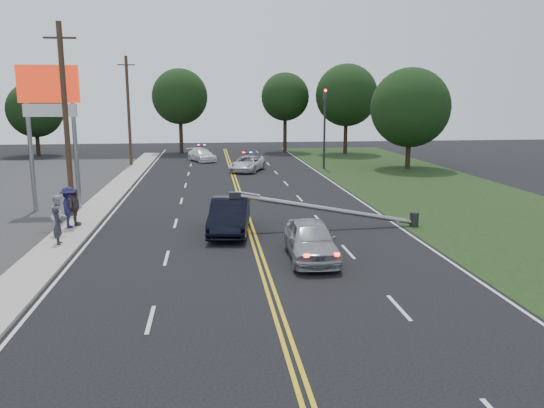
{
  "coord_description": "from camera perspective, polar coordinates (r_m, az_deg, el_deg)",
  "views": [
    {
      "loc": [
        -1.9,
        -16.57,
        6.25
      ],
      "look_at": [
        0.76,
        5.98,
        1.7
      ],
      "focal_mm": 35.0,
      "sensor_mm": 36.0,
      "label": 1
    }
  ],
  "objects": [
    {
      "name": "tree_8",
      "position": [
        61.12,
        8.02,
        11.51
      ],
      "size": [
        6.94,
        6.94,
        10.04
      ],
      "color": "black",
      "rests_on": "ground"
    },
    {
      "name": "crashed_sedan",
      "position": [
        24.97,
        -4.58,
        -1.29
      ],
      "size": [
        2.27,
        5.08,
        1.62
      ],
      "primitive_type": "imported",
      "rotation": [
        0.0,
        0.0,
        -0.12
      ],
      "color": "black",
      "rests_on": "ground"
    },
    {
      "name": "centerline_yellow",
      "position": [
        27.36,
        -2.58,
        -1.86
      ],
      "size": [
        0.36,
        80.0,
        0.0
      ],
      "primitive_type": "cube",
      "color": "gold",
      "rests_on": "ground"
    },
    {
      "name": "traffic_signal",
      "position": [
        47.72,
        5.68,
        8.82
      ],
      "size": [
        0.28,
        0.41,
        7.05
      ],
      "color": "#2D2D30",
      "rests_on": "ground"
    },
    {
      "name": "tree_6",
      "position": [
        62.16,
        -9.89,
        11.31
      ],
      "size": [
        6.27,
        6.27,
        9.56
      ],
      "color": "black",
      "rests_on": "ground"
    },
    {
      "name": "ground",
      "position": [
        17.81,
        -0.18,
        -9.21
      ],
      "size": [
        120.0,
        120.0,
        0.0
      ],
      "primitive_type": "plane",
      "color": "black",
      "rests_on": "ground"
    },
    {
      "name": "tree_5",
      "position": [
        64.05,
        -24.15,
        9.22
      ],
      "size": [
        5.95,
        5.95,
        7.97
      ],
      "color": "black",
      "rests_on": "ground"
    },
    {
      "name": "bystander_a",
      "position": [
        24.31,
        -22.04,
        -2.16
      ],
      "size": [
        0.46,
        0.64,
        1.62
      ],
      "primitive_type": "imported",
      "rotation": [
        0.0,
        0.0,
        1.71
      ],
      "color": "#2A2B32",
      "rests_on": "sidewalk"
    },
    {
      "name": "bystander_d",
      "position": [
        27.57,
        -20.39,
        -0.31
      ],
      "size": [
        0.58,
        1.11,
        1.81
      ],
      "primitive_type": "imported",
      "rotation": [
        0.0,
        0.0,
        1.71
      ],
      "color": "#544843",
      "rests_on": "sidewalk"
    },
    {
      "name": "emergency_b",
      "position": [
        53.96,
        -7.56,
        5.25
      ],
      "size": [
        3.35,
        4.68,
        1.26
      ],
      "primitive_type": "imported",
      "rotation": [
        0.0,
        0.0,
        0.41
      ],
      "color": "white",
      "rests_on": "ground"
    },
    {
      "name": "utility_pole_mid",
      "position": [
        29.51,
        -21.28,
        8.3
      ],
      "size": [
        1.6,
        0.28,
        10.0
      ],
      "color": "#382619",
      "rests_on": "ground"
    },
    {
      "name": "pylon_sign",
      "position": [
        31.76,
        -22.81,
        10.0
      ],
      "size": [
        3.2,
        0.35,
        8.0
      ],
      "color": "gray",
      "rests_on": "ground"
    },
    {
      "name": "tree_7",
      "position": [
        62.73,
        1.42,
        11.44
      ],
      "size": [
        5.56,
        5.56,
        9.18
      ],
      "color": "black",
      "rests_on": "ground"
    },
    {
      "name": "bystander_b",
      "position": [
        25.9,
        -21.96,
        -1.1
      ],
      "size": [
        0.81,
        0.98,
        1.85
      ],
      "primitive_type": "imported",
      "rotation": [
        0.0,
        0.0,
        1.69
      ],
      "color": "#BCBCC1",
      "rests_on": "sidewalk"
    },
    {
      "name": "utility_pole_far",
      "position": [
        51.11,
        -15.16,
        9.63
      ],
      "size": [
        1.6,
        0.28,
        10.0
      ],
      "color": "#382619",
      "rests_on": "ground"
    },
    {
      "name": "grass_verge",
      "position": [
        31.34,
        22.87,
        -1.07
      ],
      "size": [
        12.0,
        80.0,
        0.01
      ],
      "primitive_type": "cube",
      "color": "black",
      "rests_on": "ground"
    },
    {
      "name": "tree_9",
      "position": [
        49.14,
        14.66,
        9.99
      ],
      "size": [
        6.99,
        6.99,
        8.92
      ],
      "color": "black",
      "rests_on": "ground"
    },
    {
      "name": "waiting_sedan",
      "position": [
        20.94,
        4.18,
        -3.86
      ],
      "size": [
        1.99,
        4.61,
        1.55
      ],
      "primitive_type": "imported",
      "rotation": [
        0.0,
        0.0,
        -0.04
      ],
      "color": "#A3A5AB",
      "rests_on": "ground"
    },
    {
      "name": "fallen_streetlight",
      "position": [
        25.87,
        7.03,
        -0.65
      ],
      "size": [
        9.36,
        0.44,
        1.91
      ],
      "color": "#2D2D30",
      "rests_on": "ground"
    },
    {
      "name": "bystander_c",
      "position": [
        27.12,
        -21.0,
        -0.34
      ],
      "size": [
        0.97,
        1.41,
        2.0
      ],
      "primitive_type": "imported",
      "rotation": [
        0.0,
        0.0,
        1.76
      ],
      "color": "#1D1C46",
      "rests_on": "sidewalk"
    },
    {
      "name": "sidewalk",
      "position": [
        28.05,
        -19.97,
        -2.12
      ],
      "size": [
        1.8,
        70.0,
        0.12
      ],
      "primitive_type": "cube",
      "color": "#A7A197",
      "rests_on": "ground"
    },
    {
      "name": "emergency_a",
      "position": [
        46.13,
        -2.67,
        4.34
      ],
      "size": [
        3.7,
        5.16,
        1.31
      ],
      "primitive_type": "imported",
      "rotation": [
        0.0,
        0.0,
        -0.36
      ],
      "color": "silver",
      "rests_on": "ground"
    }
  ]
}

